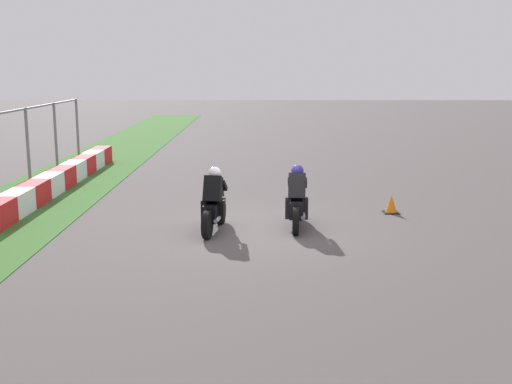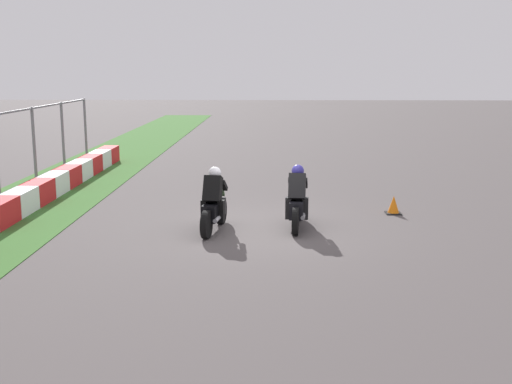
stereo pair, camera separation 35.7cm
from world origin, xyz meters
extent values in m
plane|color=#504949|center=(0.00, 0.00, 0.00)|extent=(120.00, 120.00, 0.00)
cube|color=white|center=(1.29, 6.37, 0.32)|extent=(1.27, 0.60, 0.64)
cube|color=red|center=(2.59, 6.37, 0.32)|extent=(1.27, 0.60, 0.64)
cube|color=white|center=(3.88, 6.37, 0.32)|extent=(1.27, 0.60, 0.64)
cube|color=red|center=(5.18, 6.37, 0.32)|extent=(1.27, 0.60, 0.64)
cube|color=white|center=(6.47, 6.37, 0.32)|extent=(1.27, 0.60, 0.64)
cube|color=red|center=(7.76, 6.37, 0.32)|extent=(1.27, 0.60, 0.64)
cube|color=white|center=(9.06, 6.37, 0.32)|extent=(1.27, 0.60, 0.64)
cube|color=red|center=(10.35, 6.37, 0.32)|extent=(1.27, 0.60, 0.64)
cylinder|color=slate|center=(5.78, 7.60, 1.26)|extent=(0.10, 0.10, 2.52)
cylinder|color=slate|center=(8.66, 7.60, 1.26)|extent=(0.10, 0.10, 2.52)
cylinder|color=slate|center=(11.55, 7.60, 1.26)|extent=(0.10, 0.10, 2.52)
cylinder|color=black|center=(0.80, -0.89, 0.32)|extent=(0.65, 0.20, 0.64)
cylinder|color=black|center=(-0.60, -0.77, 0.32)|extent=(0.65, 0.20, 0.64)
cube|color=black|center=(0.10, -0.83, 0.50)|extent=(1.12, 0.41, 0.40)
ellipsoid|color=black|center=(0.20, -0.84, 0.80)|extent=(0.50, 0.34, 0.24)
cube|color=red|center=(-0.41, -0.79, 0.52)|extent=(0.07, 0.16, 0.08)
cylinder|color=#A5A5AD|center=(-0.26, -0.96, 0.37)|extent=(0.43, 0.14, 0.10)
cube|color=black|center=(0.00, -0.82, 1.02)|extent=(0.52, 0.44, 0.66)
sphere|color=navy|center=(0.22, -0.84, 1.36)|extent=(0.33, 0.33, 0.30)
cube|color=teal|center=(0.60, -0.87, 0.84)|extent=(0.18, 0.27, 0.23)
cube|color=black|center=(0.00, -0.62, 0.50)|extent=(0.19, 0.16, 0.52)
cube|color=black|center=(-0.04, -1.02, 0.50)|extent=(0.19, 0.16, 0.52)
cube|color=black|center=(0.39, -0.68, 1.04)|extent=(0.39, 0.13, 0.31)
cube|color=black|center=(0.36, -1.03, 1.04)|extent=(0.39, 0.13, 0.31)
cylinder|color=black|center=(0.43, 1.02, 0.32)|extent=(0.65, 0.24, 0.64)
cylinder|color=black|center=(-0.95, 1.24, 0.32)|extent=(0.65, 0.24, 0.64)
cube|color=black|center=(-0.26, 1.13, 0.50)|extent=(1.14, 0.49, 0.40)
ellipsoid|color=black|center=(-0.16, 1.11, 0.80)|extent=(0.52, 0.37, 0.24)
cube|color=red|center=(-0.77, 1.21, 0.52)|extent=(0.08, 0.17, 0.08)
cylinder|color=#A5A5AD|center=(-0.63, 1.02, 0.37)|extent=(0.43, 0.16, 0.10)
cube|color=black|center=(-0.36, 1.14, 1.02)|extent=(0.54, 0.47, 0.66)
sphere|color=silver|center=(-0.15, 1.11, 1.36)|extent=(0.34, 0.34, 0.30)
cube|color=#668E5C|center=(0.23, 1.05, 0.84)|extent=(0.19, 0.28, 0.23)
cube|color=black|center=(-0.35, 1.34, 0.50)|extent=(0.20, 0.17, 0.52)
cube|color=black|center=(-0.41, 0.95, 0.50)|extent=(0.20, 0.17, 0.52)
cube|color=black|center=(0.04, 1.26, 1.04)|extent=(0.40, 0.16, 0.31)
cube|color=black|center=(-0.02, 0.91, 1.04)|extent=(0.40, 0.16, 0.31)
cube|color=black|center=(1.64, -3.42, 0.01)|extent=(0.40, 0.40, 0.03)
cone|color=orange|center=(1.64, -3.42, 0.24)|extent=(0.32, 0.32, 0.48)
camera|label=1|loc=(-14.74, 0.10, 3.79)|focal=44.58mm
camera|label=2|loc=(-14.74, -0.26, 3.79)|focal=44.58mm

